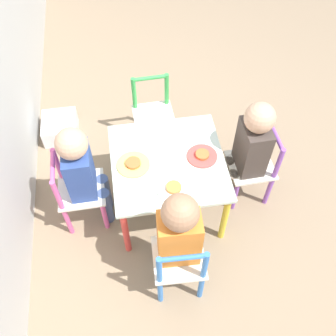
{
  "coord_description": "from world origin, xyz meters",
  "views": [
    {
      "loc": [
        -1.3,
        0.2,
        2.12
      ],
      "look_at": [
        0.0,
        0.0,
        0.37
      ],
      "focal_mm": 42.0,
      "sensor_mm": 36.0,
      "label": 1
    }
  ],
  "objects": [
    {
      "name": "chair_purple",
      "position": [
        0.02,
        -0.52,
        0.26
      ],
      "size": [
        0.27,
        0.27,
        0.52
      ],
      "rotation": [
        0.0,
        0.0,
        -3.11
      ],
      "color": "silver",
      "rests_on": "ground_plane"
    },
    {
      "name": "storage_bin",
      "position": [
        0.7,
        0.66,
        0.07
      ],
      "size": [
        0.25,
        0.24,
        0.14
      ],
      "color": "silver",
      "rests_on": "ground_plane"
    },
    {
      "name": "chair_pink",
      "position": [
        -0.01,
        0.52,
        0.26
      ],
      "size": [
        0.26,
        0.26,
        0.52
      ],
      "rotation": [
        0.0,
        0.0,
        0.01
      ],
      "color": "silver",
      "rests_on": "ground_plane"
    },
    {
      "name": "plate_left",
      "position": [
        -0.19,
        0.0,
        0.44
      ],
      "size": [
        0.18,
        0.18,
        0.03
      ],
      "color": "white",
      "rests_on": "kids_table"
    },
    {
      "name": "child_back",
      "position": [
        -0.0,
        0.46,
        0.45
      ],
      "size": [
        0.2,
        0.22,
        0.75
      ],
      "rotation": [
        0.0,
        0.0,
        0.01
      ],
      "color": "#4C608E",
      "rests_on": "ground_plane"
    },
    {
      "name": "ground_plane",
      "position": [
        0.0,
        0.0,
        0.0
      ],
      "size": [
        6.0,
        6.0,
        0.0
      ],
      "primitive_type": "plane",
      "color": "#8C755B"
    },
    {
      "name": "chair_blue",
      "position": [
        -0.52,
        0.02,
        0.26
      ],
      "size": [
        0.27,
        0.27,
        0.52
      ],
      "rotation": [
        0.0,
        0.0,
        1.52
      ],
      "color": "silver",
      "rests_on": "ground_plane"
    },
    {
      "name": "plate_back",
      "position": [
        0.0,
        0.19,
        0.44
      ],
      "size": [
        0.18,
        0.18,
        0.03
      ],
      "color": "#EADB66",
      "rests_on": "kids_table"
    },
    {
      "name": "child_front",
      "position": [
        0.01,
        -0.46,
        0.46
      ],
      "size": [
        0.2,
        0.22,
        0.76
      ],
      "rotation": [
        0.0,
        0.0,
        -3.11
      ],
      "color": "#7A6B5B",
      "rests_on": "ground_plane"
    },
    {
      "name": "kids_table",
      "position": [
        0.0,
        0.0,
        0.38
      ],
      "size": [
        0.62,
        0.62,
        0.43
      ],
      "color": "silver",
      "rests_on": "ground_plane"
    },
    {
      "name": "child_left",
      "position": [
        -0.46,
        0.02,
        0.47
      ],
      "size": [
        0.22,
        0.21,
        0.77
      ],
      "rotation": [
        0.0,
        0.0,
        1.52
      ],
      "color": "#38383D",
      "rests_on": "ground_plane"
    },
    {
      "name": "plate_front",
      "position": [
        -0.0,
        -0.19,
        0.44
      ],
      "size": [
        0.17,
        0.17,
        0.03
      ],
      "color": "#E54C47",
      "rests_on": "kids_table"
    },
    {
      "name": "chair_green",
      "position": [
        0.52,
        0.02,
        0.26
      ],
      "size": [
        0.27,
        0.27,
        0.52
      ],
      "rotation": [
        0.0,
        0.0,
        -1.54
      ],
      "color": "silver",
      "rests_on": "ground_plane"
    }
  ]
}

